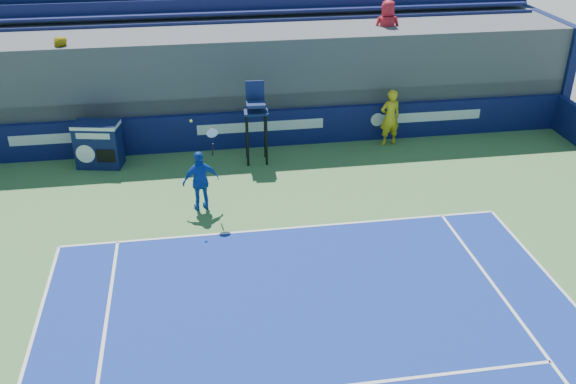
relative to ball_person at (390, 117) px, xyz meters
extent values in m
imported|color=yellow|center=(0.00, 0.00, 0.00)|extent=(0.72, 0.52, 1.83)
cube|color=white|center=(-4.09, -4.72, -0.91)|extent=(10.97, 0.07, 0.00)
cube|color=#0D134B|center=(-4.09, 0.50, -0.33)|extent=(20.40, 0.20, 1.20)
cube|color=white|center=(-10.09, 0.39, -0.21)|extent=(3.20, 0.01, 0.32)
cube|color=white|center=(-4.09, 0.39, -0.21)|extent=(4.00, 0.01, 0.32)
cube|color=white|center=(1.41, 0.39, -0.21)|extent=(3.60, 0.01, 0.32)
cylinder|color=white|center=(-0.29, 0.39, -0.21)|extent=(0.44, 0.01, 0.44)
cube|color=#0E1849|center=(-9.01, -0.22, -0.23)|extent=(1.41, 0.95, 1.40)
cube|color=white|center=(-9.01, -0.22, 0.40)|extent=(1.44, 0.97, 0.10)
cylinder|color=white|center=(-9.38, -0.51, -0.38)|extent=(0.55, 0.13, 0.56)
cube|color=black|center=(-8.79, -0.63, -0.43)|extent=(0.54, 0.13, 0.40)
cube|color=silver|center=(-9.08, -0.57, 0.19)|extent=(0.98, 0.21, 0.18)
cylinder|color=black|center=(-4.64, -0.90, -0.13)|extent=(0.07, 0.07, 1.60)
cylinder|color=black|center=(-4.08, -0.93, -0.13)|extent=(0.07, 0.07, 1.60)
cylinder|color=black|center=(-4.61, -0.34, -0.13)|extent=(0.07, 0.07, 1.60)
cylinder|color=black|center=(-4.05, -0.37, -0.13)|extent=(0.07, 0.07, 1.60)
cube|color=#0E1B47|center=(-4.34, -0.64, 0.70)|extent=(0.74, 0.74, 0.06)
cube|color=navy|center=(-4.35, -0.74, 0.95)|extent=(0.57, 0.48, 0.08)
cube|color=navy|center=(-4.33, -0.38, 1.25)|extent=(0.55, 0.09, 0.60)
imported|color=#1649B5|center=(-6.10, -3.37, -0.09)|extent=(1.03, 0.61, 1.64)
cylinder|color=black|center=(-5.75, -3.37, 0.77)|extent=(0.05, 0.16, 0.39)
torus|color=silver|center=(-5.74, -3.44, 1.25)|extent=(0.31, 0.16, 0.29)
cylinder|color=white|center=(-5.74, -3.44, 1.25)|extent=(0.26, 0.12, 0.24)
sphere|color=#E8FC38|center=(-6.24, -3.49, 1.62)|extent=(0.07, 0.07, 0.07)
cube|color=#535358|center=(-4.09, 2.40, 0.76)|extent=(20.40, 3.60, 3.38)
cube|color=#535358|center=(-4.09, 1.05, 0.55)|extent=(20.40, 0.90, 0.55)
cube|color=#151C52|center=(-4.09, 0.95, 1.02)|extent=(20.00, 0.45, 0.08)
cube|color=#151C52|center=(-4.09, 1.20, 1.22)|extent=(20.00, 0.06, 0.45)
cube|color=#535358|center=(-4.09, 1.95, 1.10)|extent=(20.40, 0.90, 0.55)
cube|color=#151C52|center=(-4.09, 1.85, 1.57)|extent=(20.00, 0.45, 0.08)
cube|color=#151C52|center=(-4.09, 2.10, 1.77)|extent=(20.00, 0.06, 0.45)
cube|color=#535358|center=(-4.09, 2.85, 1.65)|extent=(20.40, 0.90, 0.55)
cube|color=#151C52|center=(-4.09, 2.75, 2.12)|extent=(20.00, 0.45, 0.08)
cube|color=#151C52|center=(-4.09, 3.00, 2.32)|extent=(20.00, 0.06, 0.45)
cube|color=#535358|center=(-4.09, 3.75, 2.20)|extent=(20.40, 0.90, 0.55)
cube|color=#151C52|center=(-4.09, 3.65, 2.67)|extent=(20.00, 0.45, 0.08)
cube|color=#151C52|center=(-4.09, 3.90, 2.87)|extent=(20.00, 0.06, 0.45)
cube|color=#0C1647|center=(-4.09, 4.35, 1.27)|extent=(20.80, 0.30, 4.40)
cube|color=#0C1647|center=(6.26, 2.40, 0.77)|extent=(0.30, 3.90, 3.40)
imported|color=yellow|center=(-9.88, 1.00, 1.78)|extent=(0.95, 0.75, 1.88)
imported|color=white|center=(-6.68, 1.00, 1.64)|extent=(1.14, 0.81, 1.60)
imported|color=red|center=(0.29, 1.90, 2.33)|extent=(0.97, 0.69, 1.88)
camera|label=1|loc=(-6.18, -18.35, 7.40)|focal=40.00mm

